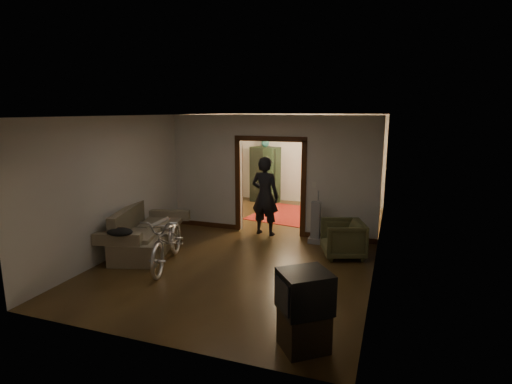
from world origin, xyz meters
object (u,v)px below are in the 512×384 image
at_px(person, 265,196).
at_px(desk, 333,196).
at_px(locker, 265,175).
at_px(bicycle, 168,240).
at_px(armchair, 343,239).
at_px(sofa, 147,229).

distance_m(person, desk, 3.56).
height_order(locker, desk, locker).
distance_m(bicycle, person, 2.74).
height_order(armchair, desk, armchair).
height_order(armchair, locker, locker).
height_order(bicycle, armchair, bicycle).
relative_size(bicycle, locker, 1.08).
xyz_separation_m(sofa, locker, (0.90, 5.21, 0.42)).
height_order(bicycle, desk, bicycle).
xyz_separation_m(bicycle, locker, (0.05, 5.77, 0.38)).
height_order(person, desk, person).
bearing_deg(bicycle, armchair, 10.81).
relative_size(person, locker, 1.06).
relative_size(locker, desk, 1.94).
relative_size(sofa, desk, 2.23).
height_order(armchair, person, person).
relative_size(bicycle, person, 1.02).
height_order(bicycle, person, person).
xyz_separation_m(sofa, armchair, (3.92, 1.01, -0.10)).
bearing_deg(sofa, desk, 43.37).
xyz_separation_m(sofa, desk, (3.08, 5.23, -0.13)).
bearing_deg(locker, sofa, -82.51).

